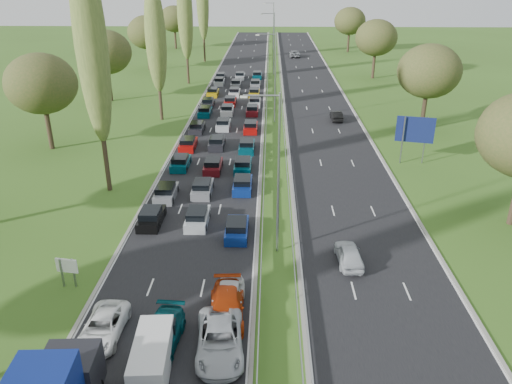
{
  "coord_description": "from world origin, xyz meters",
  "views": [
    {
      "loc": [
        3.84,
        10.41,
        19.28
      ],
      "look_at": [
        2.7,
        50.52,
        1.5
      ],
      "focal_mm": 35.0,
      "sensor_mm": 36.0,
      "label": 1
    }
  ],
  "objects_px": {
    "white_van_rear": "(153,354)",
    "direction_sign": "(415,132)",
    "near_car_2": "(103,327)",
    "info_sign": "(67,269)"
  },
  "relations": [
    {
      "from": "white_van_rear",
      "to": "direction_sign",
      "type": "height_order",
      "value": "direction_sign"
    },
    {
      "from": "near_car_2",
      "to": "info_sign",
      "type": "bearing_deg",
      "value": 128.76
    },
    {
      "from": "direction_sign",
      "to": "info_sign",
      "type": "bearing_deg",
      "value": -139.88
    },
    {
      "from": "white_van_rear",
      "to": "direction_sign",
      "type": "xyz_separation_m",
      "value": [
        21.53,
        31.61,
        2.61
      ]
    },
    {
      "from": "white_van_rear",
      "to": "direction_sign",
      "type": "distance_m",
      "value": 38.33
    },
    {
      "from": "white_van_rear",
      "to": "info_sign",
      "type": "distance_m",
      "value": 10.34
    },
    {
      "from": "info_sign",
      "to": "white_van_rear",
      "type": "bearing_deg",
      "value": -45.26
    },
    {
      "from": "near_car_2",
      "to": "white_van_rear",
      "type": "height_order",
      "value": "white_van_rear"
    },
    {
      "from": "near_car_2",
      "to": "info_sign",
      "type": "relative_size",
      "value": 2.23
    },
    {
      "from": "near_car_2",
      "to": "direction_sign",
      "type": "height_order",
      "value": "direction_sign"
    }
  ]
}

